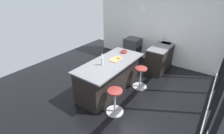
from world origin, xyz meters
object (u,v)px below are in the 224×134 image
object	(u,v)px
stool_middle	(115,102)
apple_yellow	(119,57)
oven_range	(132,48)
kitchen_island	(109,76)
cutting_board	(116,59)
water_bottle	(102,61)
fruit_bowl	(124,52)
stool_by_window	(140,78)

from	to	relation	value
stool_middle	apple_yellow	size ratio (longest dim) A/B	7.92
oven_range	kitchen_island	bearing A→B (deg)	13.97
stool_middle	cutting_board	xyz separation A→B (m)	(-0.88, -0.59, 0.65)
stool_middle	oven_range	bearing A→B (deg)	-157.90
stool_middle	water_bottle	distance (m)	1.11
cutting_board	apple_yellow	size ratio (longest dim) A/B	4.29
oven_range	water_bottle	bearing A→B (deg)	12.19
kitchen_island	apple_yellow	xyz separation A→B (m)	(-0.27, 0.14, 0.54)
kitchen_island	fruit_bowl	distance (m)	0.93
apple_yellow	fruit_bowl	distance (m)	0.52
stool_by_window	apple_yellow	world-z (taller)	apple_yellow
stool_by_window	stool_middle	world-z (taller)	same
stool_by_window	water_bottle	distance (m)	1.41
kitchen_island	fruit_bowl	xyz separation A→B (m)	(-0.77, 0.00, 0.51)
stool_by_window	fruit_bowl	world-z (taller)	fruit_bowl
water_bottle	fruit_bowl	bearing A→B (deg)	178.68
stool_by_window	cutting_board	size ratio (longest dim) A/B	1.85
kitchen_island	water_bottle	xyz separation A→B (m)	(0.28, -0.02, 0.60)
stool_middle	apple_yellow	xyz separation A→B (m)	(-0.95, -0.53, 0.71)
apple_yellow	water_bottle	world-z (taller)	water_bottle
stool_by_window	water_bottle	xyz separation A→B (m)	(0.96, -0.69, 0.77)
kitchen_island	stool_middle	distance (m)	0.97
oven_range	cutting_board	distance (m)	2.46
apple_yellow	water_bottle	size ratio (longest dim) A/B	0.27
oven_range	stool_middle	size ratio (longest dim) A/B	1.30
kitchen_island	stool_middle	xyz separation A→B (m)	(0.68, 0.67, -0.17)
kitchen_island	apple_yellow	size ratio (longest dim) A/B	25.60
oven_range	fruit_bowl	bearing A→B (deg)	19.87
stool_middle	apple_yellow	world-z (taller)	apple_yellow
stool_by_window	water_bottle	size ratio (longest dim) A/B	2.13
fruit_bowl	kitchen_island	bearing A→B (deg)	-0.18
water_bottle	stool_middle	bearing A→B (deg)	59.77
stool_by_window	fruit_bowl	distance (m)	0.96
kitchen_island	cutting_board	bearing A→B (deg)	158.23
stool_middle	fruit_bowl	bearing A→B (deg)	-155.34
kitchen_island	cutting_board	size ratio (longest dim) A/B	5.97
oven_range	stool_middle	world-z (taller)	oven_range
stool_by_window	cutting_board	xyz separation A→B (m)	(0.48, -0.59, 0.65)
stool_by_window	apple_yellow	distance (m)	0.97
oven_range	apple_yellow	world-z (taller)	apple_yellow
cutting_board	apple_yellow	xyz separation A→B (m)	(-0.07, 0.06, 0.05)
water_bottle	apple_yellow	bearing A→B (deg)	163.51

